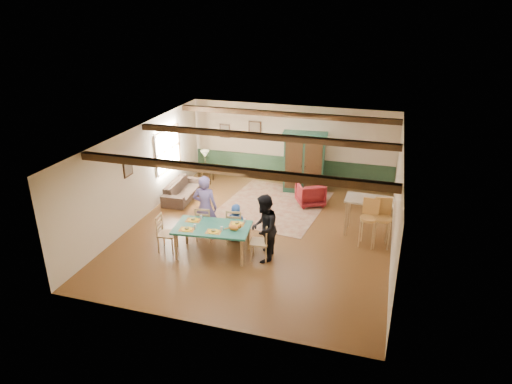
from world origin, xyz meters
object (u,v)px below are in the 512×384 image
(dining_chair_far_right, at_px, (235,225))
(armoire, at_px, (304,163))
(armchair, at_px, (310,194))
(counter_table, at_px, (368,217))
(bar_stool_left, at_px, (368,224))
(sofa, at_px, (183,190))
(table_lamp, at_px, (205,158))
(dining_table, at_px, (213,241))
(dining_chair_end_right, at_px, (260,241))
(dining_chair_far_left, at_px, (205,223))
(end_table, at_px, (206,174))
(dining_chair_end_left, at_px, (167,233))
(person_woman, at_px, (264,228))
(person_child, at_px, (236,223))
(cat, at_px, (234,227))
(person_man, at_px, (205,208))
(bar_stool_right, at_px, (382,224))

(dining_chair_far_right, bearing_deg, armoire, -110.98)
(dining_chair_far_right, xyz_separation_m, armchair, (1.44, 2.92, -0.12))
(counter_table, height_order, bar_stool_left, bar_stool_left)
(sofa, height_order, table_lamp, table_lamp)
(dining_table, relative_size, dining_chair_end_right, 1.89)
(dining_chair_far_left, height_order, end_table, dining_chair_far_left)
(dining_chair_far_left, distance_m, dining_chair_far_right, 0.82)
(dining_table, xyz_separation_m, counter_table, (3.58, 2.22, 0.13))
(dining_chair_far_right, xyz_separation_m, bar_stool_left, (3.31, 0.78, 0.14))
(dining_table, height_order, table_lamp, table_lamp)
(armchair, relative_size, table_lamp, 1.46)
(dining_table, bearing_deg, dining_chair_end_left, -173.54)
(dining_chair_end_right, bearing_deg, dining_chair_end_left, -90.00)
(dining_chair_end_left, xyz_separation_m, person_woman, (2.44, 0.28, 0.36))
(person_child, bearing_deg, counter_table, -163.86)
(cat, bearing_deg, dining_chair_end_left, 176.63)
(person_child, bearing_deg, sofa, -47.02)
(dining_chair_far_right, height_order, person_woman, person_woman)
(dining_chair_end_right, xyz_separation_m, person_man, (-1.67, 0.63, 0.40))
(dining_chair_far_right, height_order, bar_stool_left, bar_stool_left)
(person_man, xyz_separation_m, armoire, (1.84, 3.94, 0.12))
(bar_stool_left, bearing_deg, dining_table, -149.61)
(end_table, xyz_separation_m, counter_table, (5.65, -2.32, 0.22))
(dining_chair_end_right, distance_m, sofa, 4.50)
(sofa, bearing_deg, armoire, -68.97)
(person_child, height_order, sofa, person_child)
(armoire, height_order, end_table, armoire)
(end_table, distance_m, counter_table, 6.12)
(person_man, bearing_deg, counter_table, -166.87)
(person_man, height_order, armchair, person_man)
(person_man, distance_m, bar_stool_right, 4.55)
(dining_chair_end_right, height_order, table_lamp, table_lamp)
(person_woman, height_order, counter_table, person_woman)
(person_woman, xyz_separation_m, table_lamp, (-3.34, 4.40, 0.03))
(cat, bearing_deg, bar_stool_right, 19.46)
(counter_table, xyz_separation_m, bar_stool_right, (0.39, -0.60, 0.13))
(dining_chair_end_right, distance_m, cat, 0.72)
(dining_chair_end_left, xyz_separation_m, person_child, (1.48, 0.99, 0.03))
(dining_chair_end_left, relative_size, person_woman, 0.58)
(armchair, xyz_separation_m, bar_stool_right, (2.21, -2.08, 0.28))
(dining_table, bearing_deg, armoire, 74.10)
(person_woman, bearing_deg, armchair, 165.66)
(dining_chair_far_left, relative_size, armoire, 0.48)
(person_man, bearing_deg, dining_chair_far_right, 174.29)
(person_man, bearing_deg, dining_chair_end_left, 46.85)
(dining_chair_far_left, height_order, person_woman, person_woman)
(dining_chair_far_left, distance_m, table_lamp, 4.19)
(dining_table, distance_m, cat, 0.74)
(person_man, relative_size, bar_stool_right, 1.37)
(dining_chair_far_left, bearing_deg, counter_table, -165.82)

